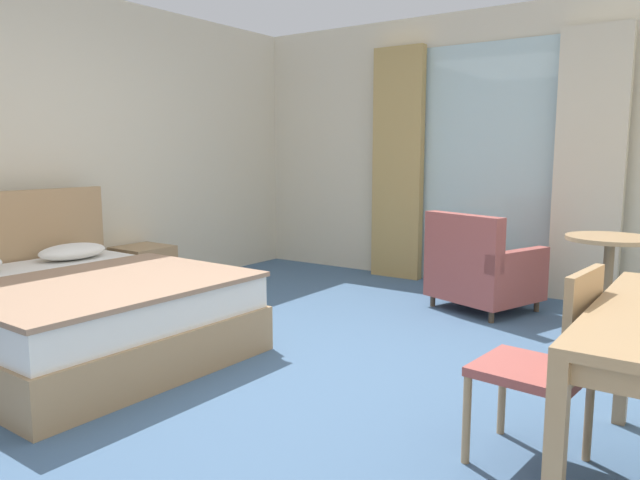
{
  "coord_description": "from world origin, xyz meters",
  "views": [
    {
      "loc": [
        2.26,
        -2.84,
        1.34
      ],
      "look_at": [
        0.15,
        0.16,
        0.8
      ],
      "focal_mm": 33.73,
      "sensor_mm": 36.0,
      "label": 1
    }
  ],
  "objects_px": {
    "bed": "(73,311)",
    "nightstand": "(144,271)",
    "armchair_by_window": "(481,271)",
    "desk_chair": "(550,359)",
    "round_cafe_table": "(608,264)"
  },
  "relations": [
    {
      "from": "nightstand",
      "to": "round_cafe_table",
      "type": "xyz_separation_m",
      "value": [
        3.77,
        1.07,
        0.31
      ]
    },
    {
      "from": "desk_chair",
      "to": "round_cafe_table",
      "type": "distance_m",
      "value": 2.12
    },
    {
      "from": "bed",
      "to": "nightstand",
      "type": "distance_m",
      "value": 1.6
    },
    {
      "from": "bed",
      "to": "nightstand",
      "type": "xyz_separation_m",
      "value": [
        -0.91,
        1.31,
        -0.05
      ]
    },
    {
      "from": "round_cafe_table",
      "to": "nightstand",
      "type": "bearing_deg",
      "value": -164.12
    },
    {
      "from": "nightstand",
      "to": "armchair_by_window",
      "type": "bearing_deg",
      "value": 25.59
    },
    {
      "from": "bed",
      "to": "armchair_by_window",
      "type": "distance_m",
      "value": 3.21
    },
    {
      "from": "armchair_by_window",
      "to": "round_cafe_table",
      "type": "xyz_separation_m",
      "value": [
        1.02,
        -0.25,
        0.21
      ]
    },
    {
      "from": "bed",
      "to": "round_cafe_table",
      "type": "relative_size",
      "value": 2.75
    },
    {
      "from": "nightstand",
      "to": "desk_chair",
      "type": "xyz_separation_m",
      "value": [
        3.91,
        -1.04,
        0.25
      ]
    },
    {
      "from": "nightstand",
      "to": "round_cafe_table",
      "type": "bearing_deg",
      "value": 15.88
    },
    {
      "from": "bed",
      "to": "nightstand",
      "type": "bearing_deg",
      "value": 124.68
    },
    {
      "from": "desk_chair",
      "to": "armchair_by_window",
      "type": "bearing_deg",
      "value": 116.11
    },
    {
      "from": "desk_chair",
      "to": "round_cafe_table",
      "type": "xyz_separation_m",
      "value": [
        -0.14,
        2.11,
        0.06
      ]
    },
    {
      "from": "armchair_by_window",
      "to": "round_cafe_table",
      "type": "height_order",
      "value": "armchair_by_window"
    }
  ]
}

